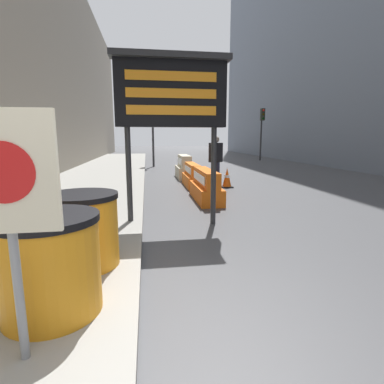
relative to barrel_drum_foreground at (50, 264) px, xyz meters
name	(u,v)px	position (x,y,z in m)	size (l,w,h in m)	color
ground_plane	(138,348)	(0.74, -0.43, -0.56)	(120.00, 120.00, 0.00)	#474749
building_left_facade	(28,26)	(-3.10, 9.37, 4.91)	(0.40, 50.40, 10.94)	gray
barrel_drum_foreground	(50,264)	(0.00, 0.00, 0.00)	(0.86, 0.86, 0.88)	orange
barrel_drum_middle	(83,230)	(0.07, 1.00, 0.00)	(0.86, 0.86, 0.88)	orange
warning_sign	(6,191)	(-0.03, -0.59, 0.75)	(0.64, 0.08, 1.70)	gray
message_board	(171,95)	(1.31, 2.90, 1.82)	(2.08, 0.36, 3.07)	#28282B
jersey_barrier_orange_far	(206,187)	(2.38, 5.10, -0.20)	(0.59, 1.98, 0.82)	orange
jersey_barrier_orange_near	(192,176)	(2.38, 7.47, -0.22)	(0.51, 1.78, 0.78)	orange
jersey_barrier_cream	(184,168)	(2.38, 9.65, -0.15)	(0.63, 1.70, 0.94)	beige
traffic_cone_near	(198,171)	(2.94, 9.52, -0.29)	(0.32, 0.32, 0.57)	black
traffic_cone_mid	(227,178)	(3.49, 7.05, -0.24)	(0.37, 0.37, 0.66)	black
traffic_light_near_curb	(153,116)	(1.23, 14.78, 2.31)	(0.28, 0.44, 3.96)	#2D2D30
traffic_light_far_side	(262,123)	(9.13, 18.47, 2.13)	(0.28, 0.45, 3.71)	#2D2D30
pedestrian_worker	(216,157)	(3.18, 7.44, 0.44)	(0.51, 0.49, 1.70)	#23283D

